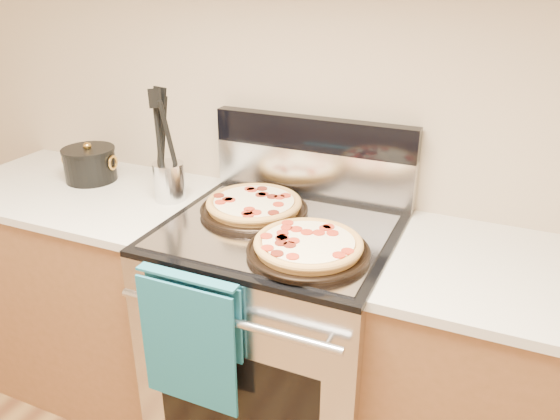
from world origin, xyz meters
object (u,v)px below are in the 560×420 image
at_px(range_body, 279,343).
at_px(pepperoni_pizza_front, 308,247).
at_px(utensil_crock, 169,181).
at_px(saucepan, 90,166).
at_px(pepperoni_pizza_back, 254,206).

xyz_separation_m(range_body, pepperoni_pizza_front, (0.16, -0.14, 0.50)).
xyz_separation_m(pepperoni_pizza_front, utensil_crock, (-0.64, 0.22, 0.03)).
xyz_separation_m(range_body, utensil_crock, (-0.48, 0.08, 0.53)).
distance_m(range_body, saucepan, 1.04).
bearing_deg(pepperoni_pizza_back, pepperoni_pizza_front, -36.18).
height_order(pepperoni_pizza_front, saucepan, saucepan).
bearing_deg(saucepan, pepperoni_pizza_front, -13.83).
bearing_deg(utensil_crock, saucepan, 174.25).
relative_size(range_body, utensil_crock, 6.26).
bearing_deg(range_body, pepperoni_pizza_front, -40.98).
height_order(range_body, saucepan, saucepan).
relative_size(pepperoni_pizza_front, saucepan, 1.80).
relative_size(utensil_crock, saucepan, 0.71).
xyz_separation_m(pepperoni_pizza_front, saucepan, (-1.05, 0.26, 0.02)).
bearing_deg(saucepan, range_body, -7.80).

